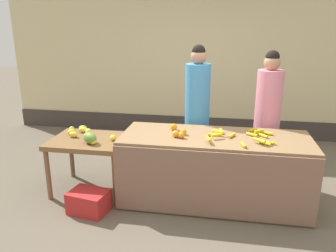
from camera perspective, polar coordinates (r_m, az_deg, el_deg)
ground_plane at (r=4.35m, az=3.60°, el=-12.14°), size 24.00×24.00×0.00m
market_wall_back at (r=6.48m, az=6.62°, el=13.66°), size 7.86×0.23×3.56m
fruit_stall_counter at (r=4.13m, az=7.87°, el=-7.37°), size 2.25×0.88×0.85m
side_table_wooden at (r=4.40m, az=-13.29°, el=-3.31°), size 0.97×0.75×0.72m
banana_bunch_pile at (r=3.97m, az=12.67°, el=-1.68°), size 0.79×0.70×0.07m
orange_pile at (r=3.99m, az=1.68°, el=-0.94°), size 0.23×0.37×0.09m
mango_papaya_pile at (r=4.34m, az=-13.79°, el=-1.56°), size 0.73×0.60×0.14m
vendor_woman_blue_shirt at (r=4.62m, az=5.02°, el=2.27°), size 0.34×0.34×1.87m
vendor_woman_pink_shirt at (r=4.64m, az=16.65°, el=1.27°), size 0.34×0.34×1.81m
produce_crate at (r=4.10m, az=-13.45°, el=-12.53°), size 0.49×0.39×0.26m
produce_sack at (r=5.10m, az=-1.57°, el=-4.75°), size 0.31×0.37×0.45m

